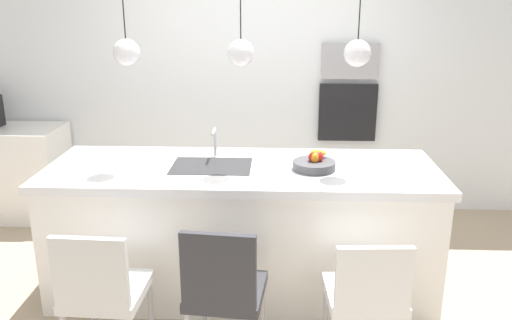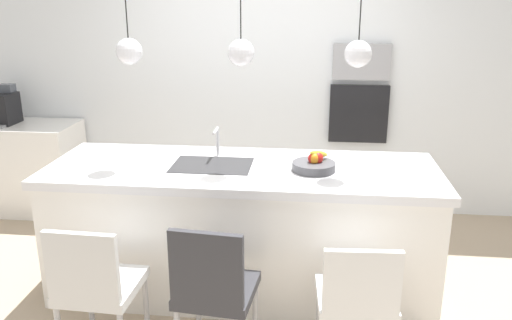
% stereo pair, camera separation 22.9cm
% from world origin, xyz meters
% --- Properties ---
extents(floor, '(6.60, 6.60, 0.00)m').
position_xyz_m(floor, '(0.00, 0.00, 0.00)').
color(floor, tan).
rests_on(floor, ground).
extents(back_wall, '(6.00, 0.10, 2.60)m').
position_xyz_m(back_wall, '(0.00, 1.65, 1.30)').
color(back_wall, white).
rests_on(back_wall, ground).
extents(kitchen_island, '(2.76, 0.96, 0.96)m').
position_xyz_m(kitchen_island, '(0.00, 0.00, 0.48)').
color(kitchen_island, white).
rests_on(kitchen_island, ground).
extents(sink_basin, '(0.56, 0.40, 0.02)m').
position_xyz_m(sink_basin, '(-0.21, 0.00, 0.95)').
color(sink_basin, '#2D2D30').
rests_on(sink_basin, kitchen_island).
extents(faucet, '(0.02, 0.17, 0.22)m').
position_xyz_m(faucet, '(-0.21, 0.21, 1.10)').
color(faucet, silver).
rests_on(faucet, kitchen_island).
extents(fruit_bowl, '(0.30, 0.30, 0.16)m').
position_xyz_m(fruit_bowl, '(0.51, -0.04, 1.00)').
color(fruit_bowl, '#4C4C51').
rests_on(fruit_bowl, kitchen_island).
extents(side_counter, '(1.10, 0.60, 0.90)m').
position_xyz_m(side_counter, '(-2.40, 1.28, 0.45)').
color(side_counter, white).
rests_on(side_counter, ground).
extents(microwave, '(0.54, 0.08, 0.34)m').
position_xyz_m(microwave, '(0.93, 1.58, 1.52)').
color(microwave, '#9E9EA3').
rests_on(microwave, back_wall).
extents(oven, '(0.56, 0.08, 0.56)m').
position_xyz_m(oven, '(0.93, 1.58, 1.02)').
color(oven, black).
rests_on(oven, back_wall).
extents(chair_near, '(0.46, 0.48, 0.89)m').
position_xyz_m(chair_near, '(-0.75, -0.90, 0.50)').
color(chair_near, silver).
rests_on(chair_near, ground).
extents(chair_middle, '(0.48, 0.48, 0.92)m').
position_xyz_m(chair_middle, '(-0.05, -0.90, 0.52)').
color(chair_middle, '#333338').
rests_on(chair_middle, ground).
extents(chair_far, '(0.46, 0.45, 0.86)m').
position_xyz_m(chair_far, '(0.76, -0.89, 0.50)').
color(chair_far, white).
rests_on(chair_far, ground).
extents(pendant_light_left, '(0.18, 0.18, 0.78)m').
position_xyz_m(pendant_light_left, '(-0.76, 0.00, 1.75)').
color(pendant_light_left, silver).
extents(pendant_light_center, '(0.18, 0.18, 0.78)m').
position_xyz_m(pendant_light_center, '(0.00, 0.00, 1.75)').
color(pendant_light_center, silver).
extents(pendant_light_right, '(0.18, 0.18, 0.78)m').
position_xyz_m(pendant_light_right, '(0.76, 0.00, 1.75)').
color(pendant_light_right, silver).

